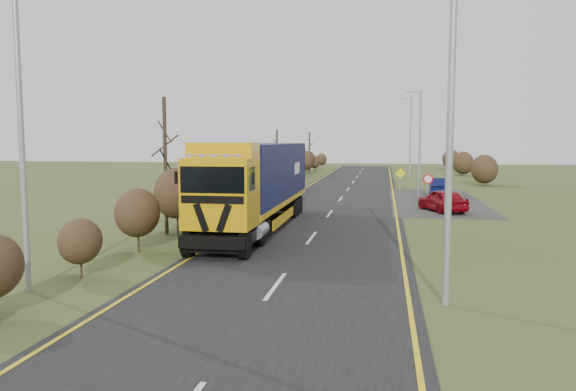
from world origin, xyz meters
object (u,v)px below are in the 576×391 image
(lorry, at_px, (258,180))
(car_blue_sedan, at_px, (439,187))
(speed_sign, at_px, (428,185))
(car_red_hatchback, at_px, (442,201))
(streetlight_near, at_px, (446,92))

(lorry, distance_m, car_blue_sedan, 19.99)
(car_blue_sedan, distance_m, speed_sign, 8.54)
(car_red_hatchback, relative_size, speed_sign, 1.81)
(car_blue_sedan, distance_m, streetlight_near, 28.88)
(car_red_hatchback, height_order, streetlight_near, streetlight_near)
(car_blue_sedan, bearing_deg, streetlight_near, 86.22)
(streetlight_near, xyz_separation_m, speed_sign, (1.13, 20.00, -3.89))
(lorry, relative_size, streetlight_near, 1.51)
(streetlight_near, relative_size, speed_sign, 4.54)
(car_blue_sedan, height_order, speed_sign, speed_sign)
(car_red_hatchback, height_order, speed_sign, speed_sign)
(lorry, bearing_deg, streetlight_near, -56.93)
(lorry, distance_m, streetlight_near, 13.58)
(streetlight_near, bearing_deg, lorry, 123.33)
(lorry, distance_m, speed_sign, 12.30)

